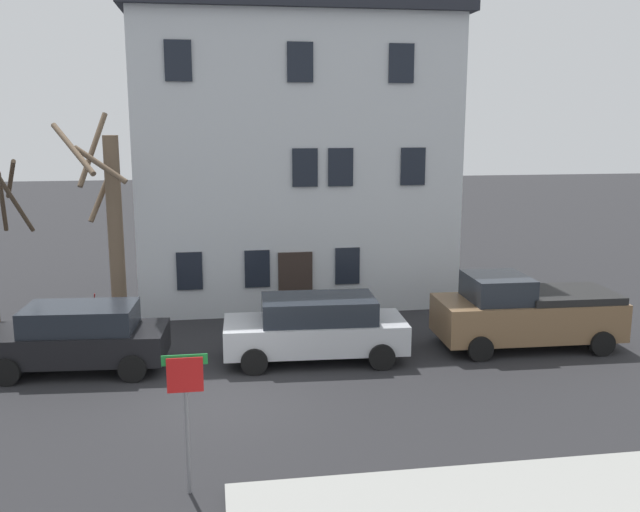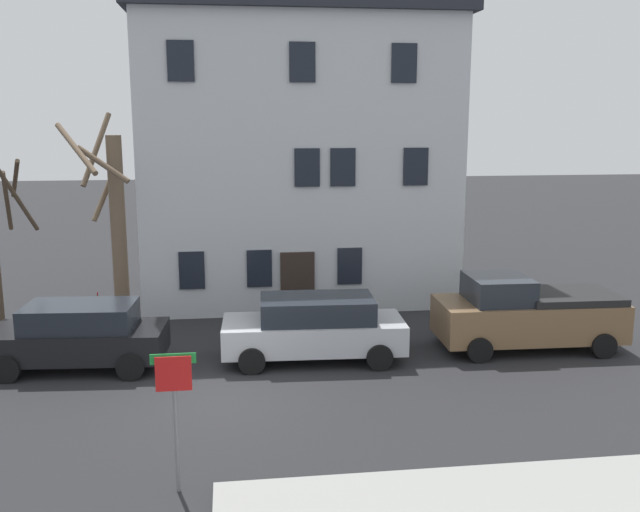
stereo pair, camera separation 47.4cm
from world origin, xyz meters
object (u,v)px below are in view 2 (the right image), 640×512
(building_main, at_px, (295,134))
(car_silver_wagon, at_px, (314,327))
(tree_bare_mid, at_px, (115,220))
(pickup_truck_brown, at_px, (527,313))
(street_sign_pole, at_px, (174,396))
(car_black_wagon, at_px, (79,335))
(bicycle_leaning, at_px, (105,313))

(building_main, relative_size, car_silver_wagon, 2.35)
(tree_bare_mid, xyz_separation_m, car_silver_wagon, (5.66, -4.29, -2.36))
(building_main, distance_m, pickup_truck_brown, 10.63)
(pickup_truck_brown, relative_size, street_sign_pole, 2.05)
(car_black_wagon, bearing_deg, tree_bare_mid, 84.69)
(street_sign_pole, xyz_separation_m, bicycle_leaning, (-2.94, 10.45, -1.38))
(building_main, relative_size, car_black_wagon, 2.53)
(tree_bare_mid, distance_m, pickup_truck_brown, 12.53)
(tree_bare_mid, distance_m, car_silver_wagon, 7.48)
(tree_bare_mid, bearing_deg, car_black_wagon, -95.31)
(car_silver_wagon, bearing_deg, street_sign_pole, -116.38)
(pickup_truck_brown, distance_m, bicycle_leaning, 12.69)
(building_main, distance_m, bicycle_leaning, 9.13)
(building_main, xyz_separation_m, tree_bare_mid, (-5.93, -3.50, -2.53))
(car_silver_wagon, height_order, pickup_truck_brown, pickup_truck_brown)
(car_black_wagon, bearing_deg, building_main, 50.52)
(building_main, bearing_deg, street_sign_pole, -103.58)
(pickup_truck_brown, distance_m, street_sign_pole, 11.25)
(car_silver_wagon, distance_m, bicycle_leaning, 7.36)
(car_silver_wagon, distance_m, street_sign_pole, 7.14)
(building_main, height_order, bicycle_leaning, building_main)
(car_black_wagon, xyz_separation_m, pickup_truck_brown, (12.01, 0.07, 0.11))
(car_black_wagon, relative_size, bicycle_leaning, 2.57)
(car_silver_wagon, xyz_separation_m, pickup_truck_brown, (5.97, 0.20, 0.11))
(building_main, height_order, street_sign_pole, building_main)
(pickup_truck_brown, height_order, street_sign_pole, street_sign_pole)
(building_main, height_order, car_silver_wagon, building_main)
(car_silver_wagon, bearing_deg, pickup_truck_brown, 1.88)
(building_main, relative_size, pickup_truck_brown, 2.24)
(street_sign_pole, bearing_deg, car_black_wagon, 114.07)
(bicycle_leaning, bearing_deg, tree_bare_mid, 24.33)
(building_main, height_order, tree_bare_mid, building_main)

